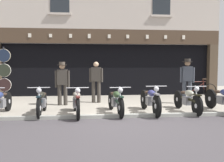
% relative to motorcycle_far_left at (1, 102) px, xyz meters
% --- Properties ---
extents(ground, '(23.32, 22.00, 0.18)m').
position_rel_motorcycle_far_left_xyz_m(ground, '(3.66, -1.72, -0.46)').
color(ground, '#A59C8D').
extents(shop_facade, '(11.62, 4.42, 6.25)m').
position_rel_motorcycle_far_left_xyz_m(shop_facade, '(3.66, 6.28, 1.28)').
color(shop_facade, black).
rests_on(shop_facade, ground).
extents(motorcycle_far_left, '(0.62, 2.06, 0.91)m').
position_rel_motorcycle_far_left_xyz_m(motorcycle_far_left, '(0.00, 0.00, 0.00)').
color(motorcycle_far_left, black).
rests_on(motorcycle_far_left, ground).
extents(motorcycle_left, '(0.62, 1.94, 0.91)m').
position_rel_motorcycle_far_left_xyz_m(motorcycle_left, '(1.21, 0.02, -0.01)').
color(motorcycle_left, black).
rests_on(motorcycle_left, ground).
extents(motorcycle_center_left, '(0.62, 2.07, 0.91)m').
position_rel_motorcycle_far_left_xyz_m(motorcycle_center_left, '(2.28, -0.15, -0.00)').
color(motorcycle_center_left, black).
rests_on(motorcycle_center_left, ground).
extents(motorcycle_center, '(0.62, 2.06, 0.91)m').
position_rel_motorcycle_far_left_xyz_m(motorcycle_center, '(3.50, -0.06, -0.01)').
color(motorcycle_center, black).
rests_on(motorcycle_center, ground).
extents(motorcycle_center_right, '(0.62, 2.08, 0.93)m').
position_rel_motorcycle_far_left_xyz_m(motorcycle_center_right, '(4.60, -0.07, 0.01)').
color(motorcycle_center_right, black).
rests_on(motorcycle_center_right, ground).
extents(motorcycle_right, '(0.62, 2.03, 0.91)m').
position_rel_motorcycle_far_left_xyz_m(motorcycle_right, '(5.87, -0.01, -0.00)').
color(motorcycle_right, black).
rests_on(motorcycle_right, ground).
extents(motorcycle_far_right, '(0.62, 2.03, 0.93)m').
position_rel_motorcycle_far_left_xyz_m(motorcycle_far_right, '(7.01, -0.11, 0.01)').
color(motorcycle_far_right, black).
rests_on(motorcycle_far_right, ground).
extents(salesman_left, '(0.56, 0.36, 1.66)m').
position_rel_motorcycle_far_left_xyz_m(salesman_left, '(1.65, 1.74, 0.50)').
color(salesman_left, '#38332D').
rests_on(salesman_left, ground).
extents(shopkeeper_center, '(0.55, 0.28, 1.67)m').
position_rel_motorcycle_far_left_xyz_m(shopkeeper_center, '(2.96, 2.25, 0.51)').
color(shopkeeper_center, '#38332D').
rests_on(shopkeeper_center, ground).
extents(salesman_right, '(0.55, 0.37, 1.79)m').
position_rel_motorcycle_far_left_xyz_m(salesman_right, '(6.56, 1.64, 0.59)').
color(salesman_right, '#3D424C').
rests_on(salesman_right, ground).
extents(tyre_sign_pole, '(0.55, 0.06, 2.29)m').
position_rel_motorcycle_far_left_xyz_m(tyre_sign_pole, '(-0.83, 2.77, 0.88)').
color(tyre_sign_pole, '#232328').
rests_on(tyre_sign_pole, ground).
extents(advert_board_near, '(0.72, 0.03, 0.98)m').
position_rel_motorcycle_far_left_xyz_m(advert_board_near, '(6.47, 4.66, 1.42)').
color(advert_board_near, silver).
extents(advert_board_far, '(0.81, 0.03, 0.91)m').
position_rel_motorcycle_far_left_xyz_m(advert_board_far, '(7.53, 4.66, 1.29)').
color(advert_board_far, silver).
extents(leaning_bicycle, '(1.72, 0.50, 0.93)m').
position_rel_motorcycle_far_left_xyz_m(leaning_bicycle, '(7.86, 3.21, -0.06)').
color(leaning_bicycle, black).
rests_on(leaning_bicycle, ground).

